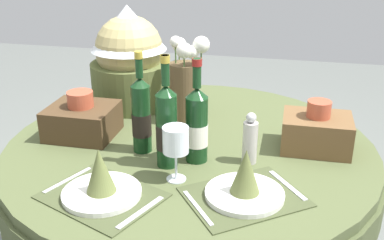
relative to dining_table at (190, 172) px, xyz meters
The scene contains 12 objects.
dining_table is the anchor object (origin of this frame).
place_setting_left 0.49m from the dining_table, 112.93° to the right, with size 0.41×0.37×0.16m.
place_setting_right 0.45m from the dining_table, 53.63° to the right, with size 0.43×0.41×0.16m.
flower_vase 0.36m from the dining_table, 108.38° to the left, with size 0.16×0.16×0.36m.
wine_bottle_left 0.29m from the dining_table, 67.49° to the right, with size 0.08×0.08×0.37m.
wine_bottle_right 0.33m from the dining_table, 101.68° to the right, with size 0.07×0.07×0.39m.
wine_bottle_rear 0.32m from the dining_table, 148.13° to the right, with size 0.07×0.07×0.37m.
wine_glass_right 0.38m from the dining_table, 86.57° to the right, with size 0.08×0.08×0.18m.
pepper_mill 0.33m from the dining_table, 23.70° to the right, with size 0.05×0.05×0.18m.
gift_tub_back_left 0.61m from the dining_table, 135.80° to the left, with size 0.35×0.35×0.45m.
woven_basket_side_left 0.46m from the dining_table, behind, with size 0.25×0.22×0.18m.
woven_basket_side_right 0.50m from the dining_table, ahead, with size 0.24×0.19×0.19m.
Camera 1 is at (0.35, -1.53, 1.51)m, focal length 43.21 mm.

